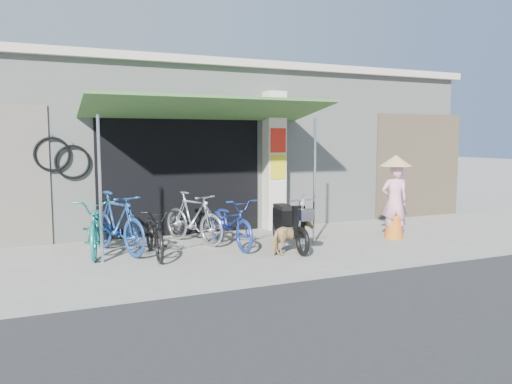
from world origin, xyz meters
name	(u,v)px	position (x,y,z in m)	size (l,w,h in m)	color
ground	(290,255)	(0.00, 0.00, 0.00)	(80.00, 80.00, 0.00)	gray
bicycle_shop	(201,145)	(0.00, 5.09, 1.83)	(12.30, 5.30, 3.66)	#A0A49C
shop_pillar	(274,161)	(0.85, 2.45, 1.50)	(0.42, 0.44, 3.00)	beige
awning	(209,110)	(-0.90, 1.63, 2.51)	(4.60, 1.88, 2.72)	#35602B
neighbour_right	(418,166)	(5.00, 2.59, 1.30)	(2.60, 0.06, 2.60)	brown
bike_teal	(97,226)	(-3.00, 1.45, 0.49)	(0.65, 1.86, 0.98)	#1B7D72
bike_blue	(117,223)	(-2.67, 1.35, 0.54)	(0.50, 1.78, 1.07)	navy
bike_black	(155,232)	(-2.13, 0.83, 0.42)	(0.56, 1.59, 0.84)	black
bike_silver	(193,218)	(-1.23, 1.64, 0.49)	(0.46, 1.64, 0.98)	silver
bike_navy	(231,222)	(-0.69, 1.05, 0.46)	(0.61, 1.75, 0.92)	navy
street_dog	(291,237)	(0.05, 0.04, 0.31)	(0.34, 0.74, 0.63)	#9D7A53
moped	(289,224)	(0.24, 0.51, 0.44)	(0.49, 1.71, 0.97)	black
nun	(395,197)	(2.60, 0.51, 0.83)	(0.64, 0.64, 1.66)	pink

